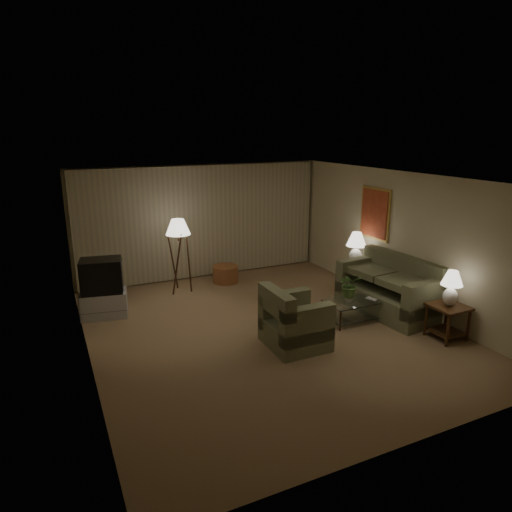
{
  "coord_description": "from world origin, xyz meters",
  "views": [
    {
      "loc": [
        -3.38,
        -6.78,
        3.5
      ],
      "look_at": [
        0.09,
        0.6,
        1.21
      ],
      "focal_mm": 32.0,
      "sensor_mm": 36.0,
      "label": 1
    }
  ],
  "objects": [
    {
      "name": "armchair",
      "position": [
        0.16,
        -0.78,
        0.41
      ],
      "size": [
        0.97,
        0.92,
        0.81
      ],
      "rotation": [
        0.0,
        0.0,
        1.57
      ],
      "color": "#717451",
      "rests_on": "ground"
    },
    {
      "name": "coffee_table",
      "position": [
        1.66,
        -0.4,
        0.28
      ],
      "size": [
        1.13,
        0.62,
        0.41
      ],
      "color": "silver",
      "rests_on": "ground"
    },
    {
      "name": "ottoman",
      "position": [
        0.3,
        2.75,
        0.2
      ],
      "size": [
        0.69,
        0.69,
        0.39
      ],
      "primitive_type": "cylinder",
      "rotation": [
        0.0,
        0.0,
        -0.19
      ],
      "color": "#995A33",
      "rests_on": "ground"
    },
    {
      "name": "ground",
      "position": [
        0.0,
        0.0,
        0.0
      ],
      "size": [
        7.0,
        7.0,
        0.0
      ],
      "primitive_type": "plane",
      "color": "#957452",
      "rests_on": "ground"
    },
    {
      "name": "crt_tv",
      "position": [
        -2.55,
        1.85,
        0.82
      ],
      "size": [
        0.94,
        0.8,
        0.64
      ],
      "primitive_type": "cube",
      "rotation": [
        0.0,
        0.0,
        -0.18
      ],
      "color": "black",
      "rests_on": "tv_cabinet"
    },
    {
      "name": "flowers",
      "position": [
        1.51,
        -0.4,
        0.81
      ],
      "size": [
        0.48,
        0.43,
        0.46
      ],
      "primitive_type": "imported",
      "rotation": [
        0.0,
        0.0,
        -0.18
      ],
      "color": "#4F7835",
      "rests_on": "vase"
    },
    {
      "name": "table_lamp_far",
      "position": [
        2.65,
        0.95,
        1.04
      ],
      "size": [
        0.43,
        0.43,
        0.74
      ],
      "color": "white",
      "rests_on": "side_table_far"
    },
    {
      "name": "tv_cabinet",
      "position": [
        -2.55,
        1.85,
        0.25
      ],
      "size": [
        1.04,
        0.84,
        0.5
      ],
      "primitive_type": "cube",
      "rotation": [
        0.0,
        0.0,
        -0.18
      ],
      "color": "#B5B4B7",
      "rests_on": "ground"
    },
    {
      "name": "table_lamp_near",
      "position": [
        2.65,
        -1.65,
        0.97
      ],
      "size": [
        0.36,
        0.36,
        0.62
      ],
      "color": "white",
      "rests_on": "side_table_near"
    },
    {
      "name": "floor_lamp",
      "position": [
        -0.84,
        2.56,
        0.86
      ],
      "size": [
        0.53,
        0.53,
        1.63
      ],
      "color": "#33190D",
      "rests_on": "ground"
    },
    {
      "name": "book",
      "position": [
        1.91,
        -0.5,
        0.42
      ],
      "size": [
        0.22,
        0.25,
        0.02
      ],
      "primitive_type": "imported",
      "rotation": [
        0.0,
        0.0,
        0.35
      ],
      "color": "olive",
      "rests_on": "coffee_table"
    },
    {
      "name": "side_table_far",
      "position": [
        2.65,
        0.95,
        0.4
      ],
      "size": [
        0.5,
        0.42,
        0.6
      ],
      "color": "#33190D",
      "rests_on": "ground"
    },
    {
      "name": "vase",
      "position": [
        1.51,
        -0.4,
        0.5
      ],
      "size": [
        0.2,
        0.2,
        0.17
      ],
      "primitive_type": "imported",
      "rotation": [
        0.0,
        0.0,
        0.27
      ],
      "color": "white",
      "rests_on": "coffee_table"
    },
    {
      "name": "sofa",
      "position": [
        2.5,
        -0.3,
        0.44
      ],
      "size": [
        2.16,
        1.36,
        0.88
      ],
      "rotation": [
        0.0,
        0.0,
        -1.48
      ],
      "color": "#717451",
      "rests_on": "ground"
    },
    {
      "name": "side_table_near",
      "position": [
        2.65,
        -1.65,
        0.42
      ],
      "size": [
        0.58,
        0.58,
        0.6
      ],
      "color": "#33190D",
      "rests_on": "ground"
    },
    {
      "name": "room_shell",
      "position": [
        0.02,
        1.51,
        1.75
      ],
      "size": [
        6.04,
        7.02,
        2.72
      ],
      "color": "beige",
      "rests_on": "ground"
    }
  ]
}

